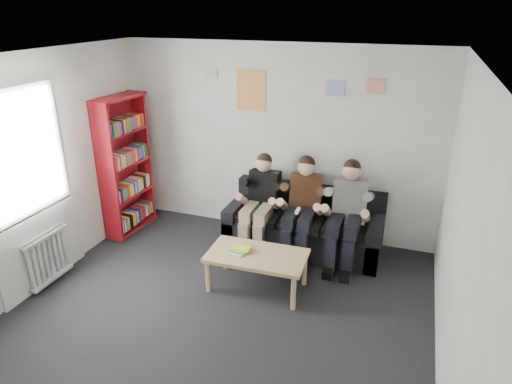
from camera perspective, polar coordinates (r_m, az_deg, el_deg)
room_shell at (r=4.25m, az=-7.08°, el=-2.82°), size 5.00×5.00×5.00m
sofa at (r=6.35m, az=6.03°, el=-4.43°), size 2.09×0.86×0.81m
bookshelf at (r=6.83m, az=-15.96°, el=3.22°), size 0.30×0.90×1.99m
coffee_table at (r=5.38m, az=0.11°, el=-8.28°), size 1.15×0.63×0.46m
game_cases at (r=5.38m, az=-2.09°, el=-7.30°), size 0.25×0.21×0.05m
person_left at (r=6.17m, az=0.46°, el=-1.48°), size 0.41×0.87×1.31m
person_middle at (r=6.02m, az=5.72°, el=-2.15°), size 0.42×0.90×1.33m
person_right at (r=5.92m, az=11.21°, el=-2.86°), size 0.43×0.92×1.35m
radiator at (r=6.03m, az=-24.54°, el=-7.46°), size 0.10×0.64×0.60m
window at (r=5.80m, az=-26.14°, el=-1.45°), size 0.05×1.30×2.36m
poster_large at (r=6.39m, az=-0.63°, el=12.57°), size 0.42×0.01×0.55m
poster_blue at (r=6.08m, az=9.86°, el=12.69°), size 0.25×0.01×0.20m
poster_pink at (r=6.01m, az=14.70°, el=12.66°), size 0.22×0.01×0.18m
poster_sign at (r=6.59m, az=-5.71°, el=14.53°), size 0.20×0.01×0.14m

